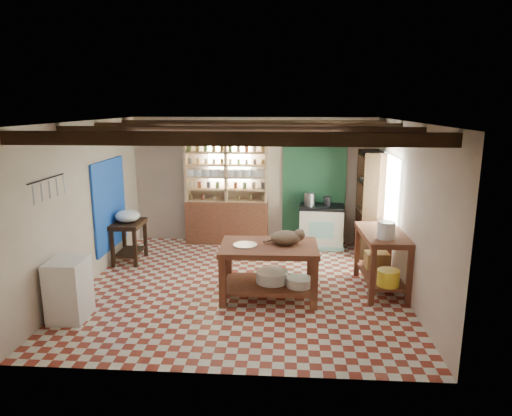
# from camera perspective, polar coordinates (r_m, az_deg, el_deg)

# --- Properties ---
(floor) EXTENTS (5.00, 5.00, 0.02)m
(floor) POSITION_cam_1_polar(r_m,az_deg,el_deg) (7.47, -1.69, -9.67)
(floor) COLOR maroon
(floor) RESTS_ON ground
(ceiling) EXTENTS (5.00, 5.00, 0.02)m
(ceiling) POSITION_cam_1_polar(r_m,az_deg,el_deg) (6.91, -1.83, 10.76)
(ceiling) COLOR #3F3F43
(ceiling) RESTS_ON wall_back
(wall_back) EXTENTS (5.00, 0.04, 2.60)m
(wall_back) POSITION_cam_1_polar(r_m,az_deg,el_deg) (9.52, -0.27, 3.45)
(wall_back) COLOR beige
(wall_back) RESTS_ON floor
(wall_front) EXTENTS (5.00, 0.04, 2.60)m
(wall_front) POSITION_cam_1_polar(r_m,az_deg,el_deg) (4.69, -4.79, -6.48)
(wall_front) COLOR beige
(wall_front) RESTS_ON floor
(wall_left) EXTENTS (0.04, 5.00, 2.60)m
(wall_left) POSITION_cam_1_polar(r_m,az_deg,el_deg) (7.73, -20.52, 0.45)
(wall_left) COLOR beige
(wall_left) RESTS_ON floor
(wall_right) EXTENTS (0.04, 5.00, 2.60)m
(wall_right) POSITION_cam_1_polar(r_m,az_deg,el_deg) (7.27, 18.25, -0.13)
(wall_right) COLOR beige
(wall_right) RESTS_ON floor
(ceiling_beams) EXTENTS (5.00, 3.80, 0.15)m
(ceiling_beams) POSITION_cam_1_polar(r_m,az_deg,el_deg) (6.92, -1.82, 9.77)
(ceiling_beams) COLOR black
(ceiling_beams) RESTS_ON ceiling
(blue_wall_patch) EXTENTS (0.04, 1.40, 1.60)m
(blue_wall_patch) POSITION_cam_1_polar(r_m,az_deg,el_deg) (8.57, -17.79, 0.42)
(blue_wall_patch) COLOR blue
(blue_wall_patch) RESTS_ON wall_left
(green_wall_patch) EXTENTS (1.30, 0.04, 2.30)m
(green_wall_patch) POSITION_cam_1_polar(r_m,az_deg,el_deg) (9.49, 7.28, 3.02)
(green_wall_patch) COLOR #1D492D
(green_wall_patch) RESTS_ON wall_back
(window_back) EXTENTS (0.90, 0.02, 0.80)m
(window_back) POSITION_cam_1_polar(r_m,az_deg,el_deg) (9.50, -3.30, 5.85)
(window_back) COLOR silver
(window_back) RESTS_ON wall_back
(window_right) EXTENTS (0.02, 1.30, 1.20)m
(window_right) POSITION_cam_1_polar(r_m,az_deg,el_deg) (8.20, 16.49, 2.11)
(window_right) COLOR silver
(window_right) RESTS_ON wall_right
(utensil_rail) EXTENTS (0.06, 0.90, 0.28)m
(utensil_rail) POSITION_cam_1_polar(r_m,az_deg,el_deg) (6.57, -24.63, 2.29)
(utensil_rail) COLOR black
(utensil_rail) RESTS_ON wall_left
(pot_rack) EXTENTS (0.86, 0.12, 0.36)m
(pot_rack) POSITION_cam_1_polar(r_m,az_deg,el_deg) (8.96, 7.59, 8.43)
(pot_rack) COLOR black
(pot_rack) RESTS_ON ceiling
(shelving_unit) EXTENTS (1.70, 0.34, 2.20)m
(shelving_unit) POSITION_cam_1_polar(r_m,az_deg,el_deg) (9.43, -3.69, 2.10)
(shelving_unit) COLOR tan
(shelving_unit) RESTS_ON floor
(tall_rack) EXTENTS (0.40, 0.86, 2.00)m
(tall_rack) POSITION_cam_1_polar(r_m,az_deg,el_deg) (9.01, 14.02, 0.59)
(tall_rack) COLOR black
(tall_rack) RESTS_ON floor
(work_table) EXTENTS (1.46, 0.99, 0.82)m
(work_table) POSITION_cam_1_polar(r_m,az_deg,el_deg) (6.90, 1.61, -7.89)
(work_table) COLOR brown
(work_table) RESTS_ON floor
(stove) EXTENTS (0.92, 0.66, 0.86)m
(stove) POSITION_cam_1_polar(r_m,az_deg,el_deg) (9.37, 8.16, -2.28)
(stove) COLOR beige
(stove) RESTS_ON floor
(prep_table) EXTENTS (0.53, 0.75, 0.75)m
(prep_table) POSITION_cam_1_polar(r_m,az_deg,el_deg) (8.76, -15.55, -4.07)
(prep_table) COLOR black
(prep_table) RESTS_ON floor
(white_cabinet) EXTENTS (0.48, 0.57, 0.83)m
(white_cabinet) POSITION_cam_1_polar(r_m,az_deg,el_deg) (6.72, -22.36, -9.40)
(white_cabinet) COLOR white
(white_cabinet) RESTS_ON floor
(right_counter) EXTENTS (0.70, 1.33, 0.93)m
(right_counter) POSITION_cam_1_polar(r_m,az_deg,el_deg) (7.41, 15.41, -6.40)
(right_counter) COLOR brown
(right_counter) RESTS_ON floor
(cat) EXTENTS (0.52, 0.43, 0.21)m
(cat) POSITION_cam_1_polar(r_m,az_deg,el_deg) (6.79, 3.76, -3.72)
(cat) COLOR #7D6148
(cat) RESTS_ON work_table
(steel_tray) EXTENTS (0.36, 0.36, 0.02)m
(steel_tray) POSITION_cam_1_polar(r_m,az_deg,el_deg) (6.73, -1.37, -4.66)
(steel_tray) COLOR #A0A0A7
(steel_tray) RESTS_ON work_table
(basin_large) EXTENTS (0.49, 0.49, 0.17)m
(basin_large) POSITION_cam_1_polar(r_m,az_deg,el_deg) (6.99, 2.02, -8.57)
(basin_large) COLOR white
(basin_large) RESTS_ON work_table
(basin_small) EXTENTS (0.38, 0.38, 0.13)m
(basin_small) POSITION_cam_1_polar(r_m,az_deg,el_deg) (6.86, 5.39, -9.20)
(basin_small) COLOR white
(basin_small) RESTS_ON work_table
(kettle_left) EXTENTS (0.24, 0.24, 0.25)m
(kettle_left) POSITION_cam_1_polar(r_m,az_deg,el_deg) (9.24, 6.72, 1.11)
(kettle_left) COLOR #A0A0A7
(kettle_left) RESTS_ON stove
(kettle_right) EXTENTS (0.16, 0.16, 0.19)m
(kettle_right) POSITION_cam_1_polar(r_m,az_deg,el_deg) (9.24, 8.88, 0.86)
(kettle_right) COLOR black
(kettle_right) RESTS_ON stove
(enamel_bowl) EXTENTS (0.46, 0.46, 0.22)m
(enamel_bowl) POSITION_cam_1_polar(r_m,az_deg,el_deg) (8.63, -15.74, -0.96)
(enamel_bowl) COLOR white
(enamel_bowl) RESTS_ON prep_table
(white_bucket) EXTENTS (0.26, 0.26, 0.25)m
(white_bucket) POSITION_cam_1_polar(r_m,az_deg,el_deg) (6.90, 15.96, -2.68)
(white_bucket) COLOR white
(white_bucket) RESTS_ON right_counter
(wicker_basket) EXTENTS (0.38, 0.31, 0.26)m
(wicker_basket) POSITION_cam_1_polar(r_m,az_deg,el_deg) (7.72, 14.86, -6.31)
(wicker_basket) COLOR #A67F43
(wicker_basket) RESTS_ON right_counter
(yellow_tub) EXTENTS (0.33, 0.33, 0.24)m
(yellow_tub) POSITION_cam_1_polar(r_m,az_deg,el_deg) (7.04, 16.20, -8.37)
(yellow_tub) COLOR yellow
(yellow_tub) RESTS_ON right_counter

